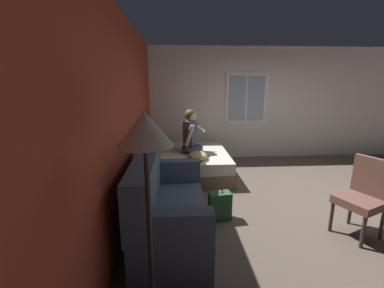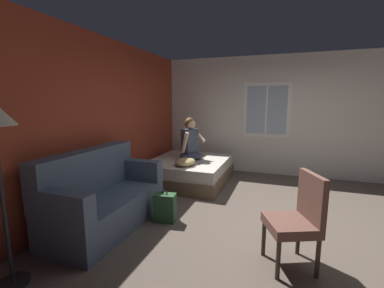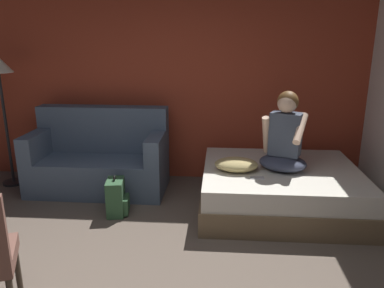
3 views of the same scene
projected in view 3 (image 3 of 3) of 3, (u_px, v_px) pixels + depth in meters
wall_back_accent at (167, 80)px, 5.03m from camera, size 10.21×0.16×2.70m
bed at (280, 188)px, 4.29m from camera, size 1.79×1.56×0.48m
couch at (100, 159)px, 4.82m from camera, size 1.71×0.83×1.04m
person_seated at (285, 138)px, 4.10m from camera, size 0.65×0.61×0.88m
backpack at (117, 198)px, 4.14m from camera, size 0.27×0.32×0.46m
throw_pillow at (236, 164)px, 4.14m from camera, size 0.49×0.38×0.14m
cell_phone at (257, 178)px, 3.93m from camera, size 0.14×0.07×0.01m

